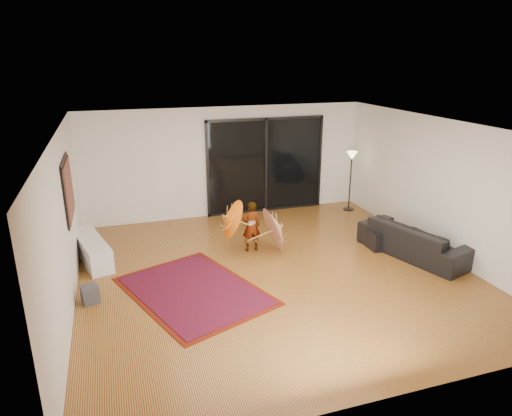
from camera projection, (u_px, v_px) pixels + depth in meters
name	position (u px, v px, depth m)	size (l,w,h in m)	color
floor	(275.00, 272.00, 8.51)	(7.00, 7.00, 0.00)	#A9752E
ceiling	(277.00, 127.00, 7.65)	(7.00, 7.00, 0.00)	white
wall_back	(227.00, 162.00, 11.24)	(7.00, 7.00, 0.00)	silver
wall_front	(388.00, 299.00, 4.92)	(7.00, 7.00, 0.00)	silver
wall_left	(64.00, 225.00, 7.06)	(7.00, 7.00, 0.00)	silver
wall_right	(440.00, 187.00, 9.10)	(7.00, 7.00, 0.00)	silver
sliding_door	(266.00, 165.00, 11.55)	(3.06, 0.07, 2.40)	black
painting	(68.00, 189.00, 7.88)	(0.04, 1.28, 1.08)	black
media_console	(92.00, 249.00, 8.95)	(0.42, 1.67, 0.46)	white
speaker	(90.00, 294.00, 7.44)	(0.26, 0.26, 0.29)	#424244
persian_rug	(194.00, 291.00, 7.83)	(2.69, 3.13, 0.02)	#591407
sofa	(415.00, 239.00, 9.17)	(2.28, 0.89, 0.66)	black
ottoman	(381.00, 236.00, 9.68)	(0.70, 0.70, 0.40)	black
floor_lamp	(351.00, 164.00, 11.60)	(0.27, 0.27, 1.54)	black
child	(251.00, 226.00, 9.31)	(0.39, 0.25, 1.06)	#999999
parasol_orange	(225.00, 221.00, 9.04)	(0.50, 0.81, 0.86)	orange
parasol_white	(281.00, 227.00, 9.36)	(0.53, 0.96, 0.97)	silver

